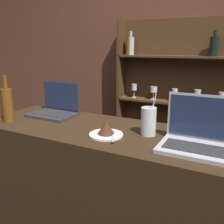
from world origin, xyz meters
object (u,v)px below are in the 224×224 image
at_px(cake_plate, 106,130).
at_px(water_glass, 149,121).
at_px(wine_bottle_amber, 8,104).
at_px(laptop_far, 199,137).
at_px(laptop_near, 55,108).

relative_size(cake_plate, water_glass, 0.80).
bearing_deg(wine_bottle_amber, laptop_far, 5.30).
bearing_deg(cake_plate, wine_bottle_amber, -175.56).
xyz_separation_m(laptop_near, wine_bottle_amber, (-0.16, -0.26, 0.06)).
bearing_deg(cake_plate, water_glass, 30.93).
height_order(water_glass, wine_bottle_amber, wine_bottle_amber).
bearing_deg(water_glass, laptop_far, -13.18).
xyz_separation_m(cake_plate, water_glass, (0.19, 0.12, 0.04)).
distance_m(cake_plate, wine_bottle_amber, 0.68).
bearing_deg(laptop_near, water_glass, -7.21).
xyz_separation_m(laptop_far, cake_plate, (-0.46, -0.05, -0.02)).
relative_size(laptop_near, wine_bottle_amber, 1.06).
relative_size(laptop_near, cake_plate, 1.66).
height_order(laptop_far, wine_bottle_amber, wine_bottle_amber).
bearing_deg(cake_plate, laptop_near, 158.14).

